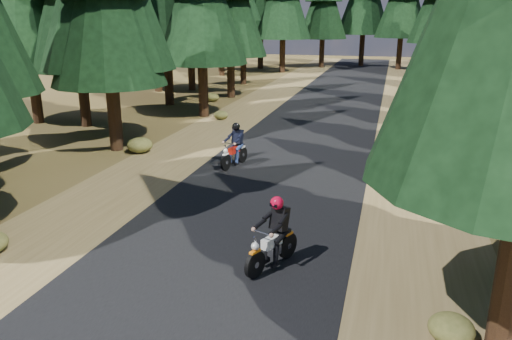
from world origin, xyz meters
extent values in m
plane|color=#463619|center=(0.00, 0.00, 0.00)|extent=(120.00, 120.00, 0.00)
cube|color=black|center=(0.00, 5.00, 0.01)|extent=(6.00, 100.00, 0.01)
cube|color=brown|center=(-4.60, 5.00, 0.00)|extent=(3.20, 100.00, 0.01)
cube|color=brown|center=(4.60, 5.00, 0.00)|extent=(3.20, 100.00, 0.01)
cylinder|color=black|center=(-7.26, 6.17, 2.67)|extent=(0.51, 0.51, 5.34)
cylinder|color=black|center=(6.06, 4.48, 2.26)|extent=(0.48, 0.48, 4.52)
cone|color=black|center=(6.06, 4.48, 5.08)|extent=(3.84, 3.84, 5.65)
cylinder|color=black|center=(-7.70, 6.96, 3.21)|extent=(0.56, 0.56, 6.43)
cylinder|color=black|center=(-11.13, 9.93, 2.78)|extent=(0.52, 0.52, 5.56)
cylinder|color=black|center=(-6.35, 13.89, 2.86)|extent=(0.53, 0.53, 5.72)
cylinder|color=black|center=(6.98, 14.07, 2.25)|extent=(0.48, 0.48, 4.51)
cone|color=black|center=(6.98, 14.07, 5.07)|extent=(3.83, 3.83, 5.64)
cylinder|color=black|center=(-9.76, 16.85, 3.18)|extent=(0.55, 0.55, 6.37)
cylinder|color=black|center=(-7.00, 20.76, 2.82)|extent=(0.53, 0.53, 5.64)
cylinder|color=black|center=(6.93, 19.74, 2.91)|extent=(0.53, 0.53, 5.83)
cylinder|color=black|center=(-10.86, 23.22, 2.72)|extent=(0.52, 0.52, 5.45)
cone|color=black|center=(-10.86, 23.22, 6.13)|extent=(4.63, 4.63, 6.81)
cylinder|color=black|center=(-8.12, 27.46, 2.21)|extent=(0.48, 0.48, 4.42)
cone|color=black|center=(-8.12, 27.46, 4.97)|extent=(3.76, 3.76, 5.52)
cylinder|color=black|center=(8.34, 28.41, 2.88)|extent=(0.53, 0.53, 5.76)
cylinder|color=black|center=(-11.79, 32.77, 2.37)|extent=(0.49, 0.49, 4.75)
cone|color=black|center=(-11.79, 32.77, 5.34)|extent=(4.04, 4.04, 5.93)
cylinder|color=black|center=(-14.00, 10.00, 3.00)|extent=(0.54, 0.54, 6.00)
cylinder|color=black|center=(-13.00, 22.00, 3.20)|extent=(0.56, 0.56, 6.40)
cylinder|color=black|center=(-7.00, 37.00, 3.20)|extent=(0.56, 0.56, 6.40)
cylinder|color=black|center=(7.00, 37.00, 3.00)|extent=(0.54, 0.54, 6.00)
cylinder|color=black|center=(-10.00, 40.00, 3.40)|extent=(0.57, 0.57, 6.80)
cylinder|color=black|center=(10.00, 40.00, 3.20)|extent=(0.56, 0.56, 6.40)
cylinder|color=black|center=(-4.00, 43.00, 3.00)|extent=(0.54, 0.54, 6.00)
cone|color=black|center=(-4.00, 43.00, 6.75)|extent=(5.10, 5.10, 7.50)
cylinder|color=black|center=(4.00, 43.00, 3.20)|extent=(0.56, 0.56, 6.40)
cylinder|color=black|center=(0.00, 46.00, 3.40)|extent=(0.57, 0.57, 6.80)
cylinder|color=black|center=(-13.00, 36.00, 2.80)|extent=(0.52, 0.52, 5.60)
cone|color=black|center=(-13.00, 36.00, 6.30)|extent=(4.76, 4.76, 7.00)
cylinder|color=black|center=(13.00, 36.00, 3.00)|extent=(0.54, 0.54, 6.00)
ellipsoid|color=#474C1E|center=(5.27, 21.57, 0.23)|extent=(0.76, 0.76, 0.46)
ellipsoid|color=#474C1E|center=(-5.15, 13.29, 0.23)|extent=(0.76, 0.76, 0.46)
ellipsoid|color=#474C1E|center=(-6.11, 6.02, 0.31)|extent=(1.02, 1.02, 0.61)
ellipsoid|color=#474C1E|center=(5.74, 10.96, 0.26)|extent=(0.88, 0.88, 0.53)
ellipsoid|color=#474C1E|center=(-7.61, 18.66, 0.27)|extent=(0.90, 0.90, 0.54)
ellipsoid|color=#474C1E|center=(5.94, 1.90, 0.25)|extent=(0.82, 0.82, 0.49)
ellipsoid|color=#474C1E|center=(6.31, 14.98, 0.31)|extent=(1.03, 1.03, 0.62)
ellipsoid|color=#474C1E|center=(4.86, -3.71, 0.23)|extent=(0.78, 0.78, 0.47)
ellipsoid|color=#474C1E|center=(6.82, 5.63, 0.30)|extent=(1.00, 1.00, 0.60)
cube|color=black|center=(1.32, -2.00, 1.09)|extent=(0.42, 0.35, 0.52)
sphere|color=red|center=(1.32, -2.00, 1.48)|extent=(0.38, 0.38, 0.29)
cube|color=black|center=(-1.82, 5.13, 1.09)|extent=(0.40, 0.30, 0.52)
sphere|color=black|center=(-1.82, 5.13, 1.47)|extent=(0.35, 0.35, 0.29)
camera|label=1|loc=(3.57, -11.60, 5.31)|focal=35.00mm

